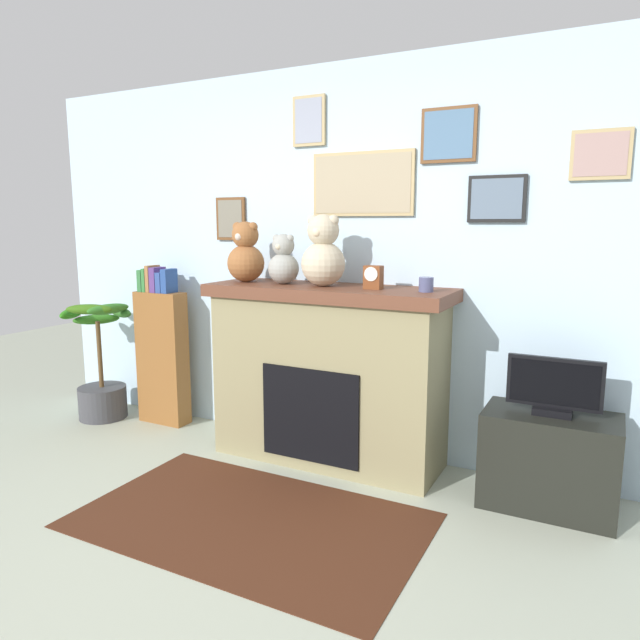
{
  "coord_description": "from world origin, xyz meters",
  "views": [
    {
      "loc": [
        1.65,
        -1.62,
        1.57
      ],
      "look_at": [
        -0.05,
        1.68,
        0.94
      ],
      "focal_mm": 32.39,
      "sensor_mm": 36.0,
      "label": 1
    }
  ],
  "objects_px": {
    "fireplace": "(328,373)",
    "mantel_clock": "(373,277)",
    "teddy_bear_brown": "(283,262)",
    "teddy_bear_cream": "(323,254)",
    "bookshelf": "(162,352)",
    "teddy_bear_grey": "(246,255)",
    "candle_jar": "(426,285)",
    "tv_stand": "(549,461)",
    "television": "(554,388)",
    "potted_plant": "(101,377)"
  },
  "relations": [
    {
      "from": "fireplace",
      "to": "mantel_clock",
      "type": "xyz_separation_m",
      "value": [
        0.32,
        -0.02,
        0.65
      ]
    },
    {
      "from": "teddy_bear_brown",
      "to": "teddy_bear_cream",
      "type": "distance_m",
      "value": 0.3
    },
    {
      "from": "bookshelf",
      "to": "teddy_bear_grey",
      "type": "bearing_deg",
      "value": -5.04
    },
    {
      "from": "fireplace",
      "to": "candle_jar",
      "type": "relative_size",
      "value": 18.56
    },
    {
      "from": "candle_jar",
      "to": "mantel_clock",
      "type": "relative_size",
      "value": 0.61
    },
    {
      "from": "tv_stand",
      "to": "mantel_clock",
      "type": "relative_size",
      "value": 4.96
    },
    {
      "from": "tv_stand",
      "to": "teddy_bear_cream",
      "type": "xyz_separation_m",
      "value": [
        -1.41,
        0.02,
        1.1
      ]
    },
    {
      "from": "fireplace",
      "to": "teddy_bear_grey",
      "type": "xyz_separation_m",
      "value": [
        -0.62,
        -0.02,
        0.76
      ]
    },
    {
      "from": "candle_jar",
      "to": "fireplace",
      "type": "bearing_deg",
      "value": 178.44
    },
    {
      "from": "bookshelf",
      "to": "teddy_bear_cream",
      "type": "distance_m",
      "value": 1.66
    },
    {
      "from": "tv_stand",
      "to": "teddy_bear_brown",
      "type": "xyz_separation_m",
      "value": [
        -1.71,
        0.02,
        1.05
      ]
    },
    {
      "from": "teddy_bear_brown",
      "to": "mantel_clock",
      "type": "bearing_deg",
      "value": -0.1
    },
    {
      "from": "mantel_clock",
      "to": "teddy_bear_cream",
      "type": "xyz_separation_m",
      "value": [
        -0.34,
        0.0,
        0.13
      ]
    },
    {
      "from": "mantel_clock",
      "to": "teddy_bear_grey",
      "type": "bearing_deg",
      "value": 179.94
    },
    {
      "from": "television",
      "to": "teddy_bear_brown",
      "type": "height_order",
      "value": "teddy_bear_brown"
    },
    {
      "from": "television",
      "to": "mantel_clock",
      "type": "relative_size",
      "value": 3.44
    },
    {
      "from": "mantel_clock",
      "to": "bookshelf",
      "type": "bearing_deg",
      "value": 177.55
    },
    {
      "from": "bookshelf",
      "to": "candle_jar",
      "type": "xyz_separation_m",
      "value": [
        2.13,
        -0.08,
        0.64
      ]
    },
    {
      "from": "teddy_bear_grey",
      "to": "television",
      "type": "bearing_deg",
      "value": -0.72
    },
    {
      "from": "tv_stand",
      "to": "teddy_bear_cream",
      "type": "bearing_deg",
      "value": 179.03
    },
    {
      "from": "potted_plant",
      "to": "television",
      "type": "xyz_separation_m",
      "value": [
        3.39,
        0.05,
        0.35
      ]
    },
    {
      "from": "teddy_bear_grey",
      "to": "tv_stand",
      "type": "bearing_deg",
      "value": -0.69
    },
    {
      "from": "teddy_bear_grey",
      "to": "teddy_bear_cream",
      "type": "height_order",
      "value": "teddy_bear_cream"
    },
    {
      "from": "television",
      "to": "candle_jar",
      "type": "height_order",
      "value": "candle_jar"
    },
    {
      "from": "fireplace",
      "to": "mantel_clock",
      "type": "distance_m",
      "value": 0.72
    },
    {
      "from": "potted_plant",
      "to": "teddy_bear_grey",
      "type": "height_order",
      "value": "teddy_bear_grey"
    },
    {
      "from": "fireplace",
      "to": "potted_plant",
      "type": "relative_size",
      "value": 1.69
    },
    {
      "from": "bookshelf",
      "to": "teddy_bear_cream",
      "type": "relative_size",
      "value": 2.73
    },
    {
      "from": "potted_plant",
      "to": "mantel_clock",
      "type": "height_order",
      "value": "mantel_clock"
    },
    {
      "from": "television",
      "to": "teddy_bear_brown",
      "type": "distance_m",
      "value": 1.82
    },
    {
      "from": "television",
      "to": "teddy_bear_cream",
      "type": "height_order",
      "value": "teddy_bear_cream"
    },
    {
      "from": "mantel_clock",
      "to": "teddy_bear_grey",
      "type": "distance_m",
      "value": 0.95
    },
    {
      "from": "mantel_clock",
      "to": "tv_stand",
      "type": "bearing_deg",
      "value": -1.24
    },
    {
      "from": "bookshelf",
      "to": "tv_stand",
      "type": "bearing_deg",
      "value": -2.0
    },
    {
      "from": "fireplace",
      "to": "teddy_bear_brown",
      "type": "xyz_separation_m",
      "value": [
        -0.32,
        -0.02,
        0.73
      ]
    },
    {
      "from": "bookshelf",
      "to": "potted_plant",
      "type": "relative_size",
      "value": 1.31
    },
    {
      "from": "fireplace",
      "to": "bookshelf",
      "type": "xyz_separation_m",
      "value": [
        -1.48,
        0.06,
        -0.02
      ]
    },
    {
      "from": "bookshelf",
      "to": "tv_stand",
      "type": "distance_m",
      "value": 2.89
    },
    {
      "from": "teddy_bear_grey",
      "to": "teddy_bear_cream",
      "type": "distance_m",
      "value": 0.59
    },
    {
      "from": "tv_stand",
      "to": "teddy_bear_grey",
      "type": "distance_m",
      "value": 2.28
    },
    {
      "from": "teddy_bear_grey",
      "to": "teddy_bear_brown",
      "type": "distance_m",
      "value": 0.3
    },
    {
      "from": "candle_jar",
      "to": "teddy_bear_grey",
      "type": "relative_size",
      "value": 0.21
    },
    {
      "from": "television",
      "to": "teddy_bear_grey",
      "type": "relative_size",
      "value": 1.2
    },
    {
      "from": "television",
      "to": "candle_jar",
      "type": "distance_m",
      "value": 0.9
    },
    {
      "from": "potted_plant",
      "to": "teddy_bear_grey",
      "type": "bearing_deg",
      "value": 3.2
    },
    {
      "from": "television",
      "to": "teddy_bear_cream",
      "type": "relative_size",
      "value": 1.08
    },
    {
      "from": "bookshelf",
      "to": "teddy_bear_cream",
      "type": "height_order",
      "value": "teddy_bear_cream"
    },
    {
      "from": "tv_stand",
      "to": "candle_jar",
      "type": "height_order",
      "value": "candle_jar"
    },
    {
      "from": "candle_jar",
      "to": "tv_stand",
      "type": "bearing_deg",
      "value": -1.91
    },
    {
      "from": "candle_jar",
      "to": "teddy_bear_grey",
      "type": "height_order",
      "value": "teddy_bear_grey"
    }
  ]
}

